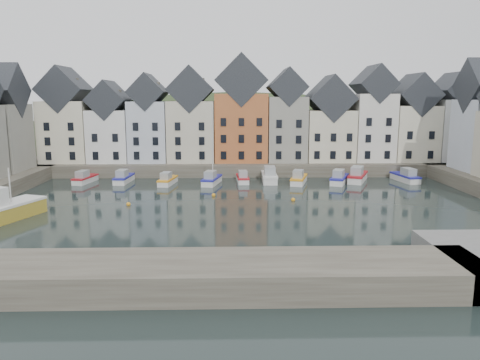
{
  "coord_description": "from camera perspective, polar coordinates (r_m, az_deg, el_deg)",
  "views": [
    {
      "loc": [
        -2.03,
        -51.68,
        12.75
      ],
      "look_at": [
        -0.6,
        6.0,
        2.5
      ],
      "focal_mm": 35.0,
      "sensor_mm": 36.0,
      "label": 1
    }
  ],
  "objects": [
    {
      "name": "boat_j",
      "position": [
        75.83,
        19.55,
        0.35
      ],
      "size": [
        2.87,
        6.4,
        2.37
      ],
      "rotation": [
        0.0,
        0.0,
        0.16
      ],
      "color": "silver",
      "rests_on": "ground"
    },
    {
      "name": "boat_c",
      "position": [
        69.85,
        -8.84,
        -0.04
      ],
      "size": [
        2.54,
        5.7,
        2.11
      ],
      "rotation": [
        0.0,
        0.0,
        -0.16
      ],
      "color": "silver",
      "rests_on": "ground"
    },
    {
      "name": "mooring_buoys",
      "position": [
        58.42,
        -3.32,
        -2.4
      ],
      "size": [
        20.5,
        5.5,
        0.5
      ],
      "color": "orange",
      "rests_on": "ground"
    },
    {
      "name": "far_quay",
      "position": [
        82.54,
        0.0,
        1.89
      ],
      "size": [
        90.0,
        16.0,
        2.0
      ],
      "primitive_type": "cube",
      "color": "#484337",
      "rests_on": "ground"
    },
    {
      "name": "far_terrace",
      "position": [
        79.94,
        2.36,
        7.29
      ],
      "size": [
        72.37,
        8.16,
        17.78
      ],
      "color": "beige",
      "rests_on": "far_quay"
    },
    {
      "name": "boat_f",
      "position": [
        71.49,
        3.6,
        0.44
      ],
      "size": [
        2.39,
        7.09,
        2.7
      ],
      "rotation": [
        0.0,
        0.0,
        -0.03
      ],
      "color": "silver",
      "rests_on": "ground"
    },
    {
      "name": "boat_h",
      "position": [
        71.49,
        12.01,
        0.16
      ],
      "size": [
        4.18,
        6.53,
        2.4
      ],
      "rotation": [
        0.0,
        0.0,
        -0.39
      ],
      "color": "silver",
      "rests_on": "ground"
    },
    {
      "name": "near_wall",
      "position": [
        32.9,
        -15.65,
        -11.24
      ],
      "size": [
        50.0,
        6.0,
        2.0
      ],
      "primitive_type": "cube",
      "color": "#484337",
      "rests_on": "ground"
    },
    {
      "name": "ground",
      "position": [
        53.27,
        0.81,
        -3.77
      ],
      "size": [
        260.0,
        260.0,
        0.0
      ],
      "primitive_type": "plane",
      "color": "black",
      "rests_on": "ground"
    },
    {
      "name": "hillside",
      "position": [
        111.99,
        -0.32,
        -5.84
      ],
      "size": [
        153.6,
        70.4,
        64.0
      ],
      "color": "#26361B",
      "rests_on": "ground"
    },
    {
      "name": "boat_b",
      "position": [
        72.77,
        -14.0,
        0.22
      ],
      "size": [
        2.24,
        5.97,
        2.25
      ],
      "rotation": [
        0.0,
        0.0,
        -0.07
      ],
      "color": "silver",
      "rests_on": "ground"
    },
    {
      "name": "boat_e",
      "position": [
        70.88,
        0.31,
        0.22
      ],
      "size": [
        1.92,
        5.44,
        2.06
      ],
      "rotation": [
        0.0,
        0.0,
        0.05
      ],
      "color": "silver",
      "rests_on": "ground"
    },
    {
      "name": "boat_d",
      "position": [
        69.4,
        -3.49,
        0.09
      ],
      "size": [
        3.07,
        6.21,
        11.38
      ],
      "rotation": [
        0.0,
        0.0,
        -0.21
      ],
      "color": "silver",
      "rests_on": "ground"
    },
    {
      "name": "boat_i",
      "position": [
        73.69,
        14.14,
        0.43
      ],
      "size": [
        4.73,
        7.22,
        2.66
      ],
      "rotation": [
        0.0,
        0.0,
        -0.41
      ],
      "color": "silver",
      "rests_on": "ground"
    },
    {
      "name": "boat_g",
      "position": [
        70.34,
        7.17,
        0.13
      ],
      "size": [
        3.45,
        6.37,
        2.34
      ],
      "rotation": [
        0.0,
        0.0,
        -0.27
      ],
      "color": "silver",
      "rests_on": "ground"
    },
    {
      "name": "boat_a",
      "position": [
        74.15,
        -18.4,
        0.15
      ],
      "size": [
        2.68,
        5.78,
        2.14
      ],
      "rotation": [
        0.0,
        0.0,
        -0.18
      ],
      "color": "silver",
      "rests_on": "ground"
    }
  ]
}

